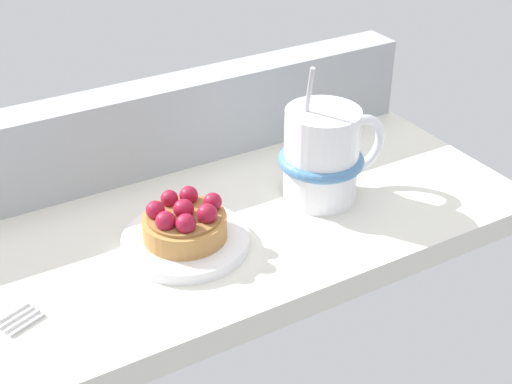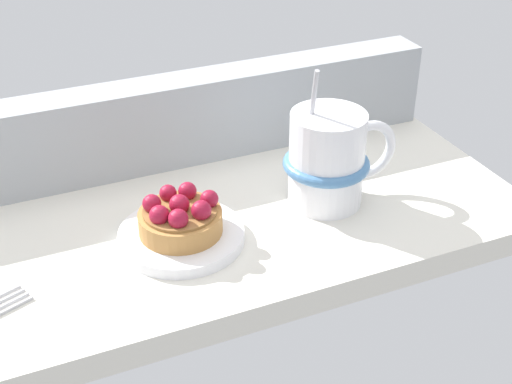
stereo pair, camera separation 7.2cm
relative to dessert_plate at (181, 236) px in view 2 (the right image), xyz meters
The scene contains 5 objects.
ground_plane 4.82cm from the dessert_plate, 47.61° to the left, with size 68.06×30.67×2.80cm, color silver.
window_rail_back 16.99cm from the dessert_plate, 79.56° to the left, with size 66.70×4.91×9.96cm, color #9EA3A8.
dessert_plate is the anchor object (origin of this frame).
raspberry_tart 2.30cm from the dessert_plate, 122.67° to the right, with size 8.15×8.15×4.10cm.
coffee_mug 17.31cm from the dessert_plate, ahead, with size 12.87×9.11×15.29cm.
Camera 2 is at (-19.43, -59.35, 41.28)cm, focal length 50.67 mm.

